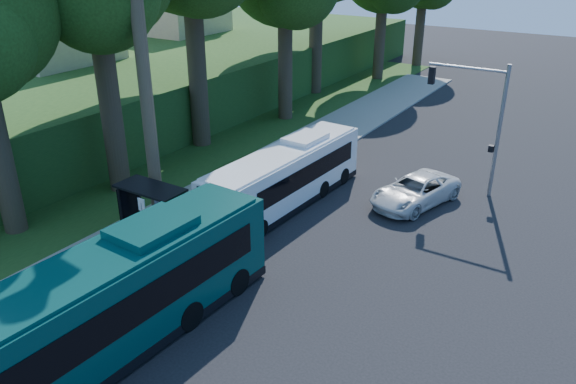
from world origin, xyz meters
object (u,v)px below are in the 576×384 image
Objects in this scene: teal_bus at (110,301)px; bus_shelter at (150,200)px; pickup at (415,191)px; white_bus at (286,176)px.

bus_shelter is at bearing 128.94° from teal_bus.
bus_shelter is 0.60× the size of pickup.
teal_bus is at bearing -81.90° from white_bus.
white_bus reaches higher than pickup.
bus_shelter reaches higher than pickup.
teal_bus is at bearing -89.64° from pickup.
bus_shelter is at bearing -117.47° from pickup.
white_bus is 6.69m from pickup.
teal_bus is (1.20, -12.52, 0.31)m from white_bus.
bus_shelter is 7.93m from teal_bus.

